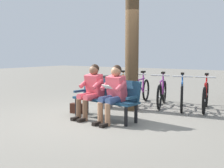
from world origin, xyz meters
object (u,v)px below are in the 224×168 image
Objects in this scene: bicycle_black at (182,95)px; bicycle_green at (122,90)px; person_reading at (113,91)px; bicycle_purple at (141,91)px; litter_bin at (106,92)px; bicycle_blue at (205,96)px; tree_trunk at (132,32)px; bicycle_orange at (162,93)px; bench at (107,96)px; person_companion at (91,88)px; handbag at (77,108)px.

bicycle_black is 1.78m from bicycle_green.
bicycle_black is 1.01× the size of bicycle_green.
bicycle_purple is at bearing -70.71° from person_reading.
litter_bin is 1.99m from bicycle_black.
bicycle_blue is (-2.29, -1.13, -0.07)m from litter_bin.
litter_bin is at bearing 12.90° from tree_trunk.
bicycle_blue is at bearing 85.00° from bicycle_black.
person_reading is at bearing 130.14° from litter_bin.
bicycle_black is 0.57m from bicycle_orange.
bench is 1.84m from tree_trunk.
person_reading is 1.88m from tree_trunk.
bicycle_green is (0.40, -2.01, -0.30)m from person_companion.
bicycle_black is at bearing -149.90° from litter_bin.
bicycle_purple is 1.04× the size of bicycle_green.
bench is at bearing 177.77° from handbag.
person_reading is 0.75× the size of bicycle_green.
tree_trunk is 4.59× the size of litter_bin.
bicycle_blue is at bearing -120.22° from bench.
tree_trunk is 2.36× the size of bicycle_blue.
person_reading is 2.66m from bicycle_blue.
bench is 0.42× the size of tree_trunk.
bench is 0.99× the size of bicycle_blue.
person_companion reaches higher than bicycle_purple.
bicycle_black is at bearing -87.35° from bicycle_blue.
handbag is 2.13m from bicycle_purple.
handbag is at bearing -25.57° from bicycle_green.
bicycle_black is at bearing -110.62° from bench.
bicycle_blue is at bearing 74.85° from bicycle_green.
person_reading is at bearing -37.01° from bicycle_black.
tree_trunk reaches higher than person_reading.
handbag is 1.00m from litter_bin.
bicycle_orange is (0.57, -0.03, 0.00)m from bicycle_black.
bench is at bearing -5.90° from bicycle_purple.
tree_trunk reaches higher than bicycle_black.
tree_trunk is at bearing -97.91° from person_companion.
litter_bin is 0.93m from bicycle_green.
handbag is at bearing -50.47° from bicycle_orange.
tree_trunk is (-0.00, -1.12, 1.46)m from bench.
person_reading is at bearing -40.15° from bicycle_blue.
bicycle_green is at bearing -95.41° from handbag.
person_companion is 2.28m from bicycle_orange.
person_reading reaches higher than bicycle_purple.
tree_trunk is at bearing 23.84° from bicycle_green.
bicycle_orange reaches higher than litter_bin.
handbag is at bearing -7.95° from person_companion.
bicycle_blue is 1.04× the size of bicycle_green.
bicycle_purple reaches higher than handbag.
tree_trunk is 2.46× the size of bicycle_green.
bicycle_black reaches higher than handbag.
bicycle_green reaches higher than handbag.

